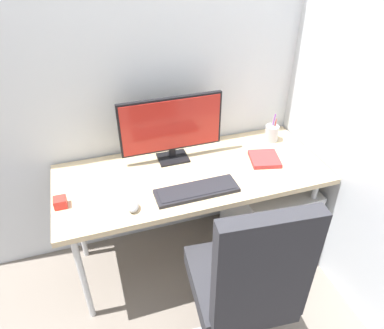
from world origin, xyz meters
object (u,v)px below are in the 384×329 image
(filing_cabinet, at_px, (267,213))
(pen_holder, at_px, (272,133))
(office_chair, at_px, (246,282))
(desk_clamp_accessory, at_px, (60,202))
(notebook, at_px, (264,159))
(mouse, at_px, (133,206))
(keyboard, at_px, (197,191))
(monitor, at_px, (171,127))

(filing_cabinet, bearing_deg, pen_holder, 69.18)
(office_chair, xyz_separation_m, desk_clamp_accessory, (-0.76, 0.60, 0.18))
(filing_cabinet, height_order, notebook, notebook)
(filing_cabinet, distance_m, notebook, 0.46)
(desk_clamp_accessory, bearing_deg, mouse, -22.05)
(pen_holder, height_order, notebook, pen_holder)
(mouse, height_order, notebook, mouse)
(office_chair, distance_m, mouse, 0.65)
(desk_clamp_accessory, bearing_deg, filing_cabinet, 2.06)
(notebook, bearing_deg, filing_cabinet, 9.51)
(filing_cabinet, bearing_deg, keyboard, -164.66)
(pen_holder, distance_m, desk_clamp_accessory, 1.35)
(filing_cabinet, bearing_deg, desk_clamp_accessory, -177.94)
(filing_cabinet, relative_size, notebook, 3.01)
(office_chair, height_order, notebook, office_chair)
(monitor, distance_m, pen_holder, 0.69)
(keyboard, relative_size, mouse, 5.56)
(office_chair, relative_size, mouse, 13.51)
(office_chair, xyz_separation_m, keyboard, (-0.07, 0.50, 0.17))
(filing_cabinet, bearing_deg, monitor, 160.74)
(mouse, bearing_deg, office_chair, -33.98)
(monitor, bearing_deg, office_chair, -83.04)
(notebook, bearing_deg, office_chair, -108.90)
(keyboard, bearing_deg, filing_cabinet, 15.34)
(monitor, bearing_deg, filing_cabinet, -19.26)
(keyboard, height_order, notebook, notebook)
(notebook, height_order, desk_clamp_accessory, desk_clamp_accessory)
(keyboard, distance_m, mouse, 0.35)
(keyboard, bearing_deg, desk_clamp_accessory, 171.13)
(notebook, bearing_deg, desk_clamp_accessory, -164.23)
(monitor, bearing_deg, notebook, -21.27)
(keyboard, distance_m, desk_clamp_accessory, 0.70)
(filing_cabinet, distance_m, pen_holder, 0.55)
(notebook, bearing_deg, keyboard, -148.58)
(office_chair, bearing_deg, monitor, 96.96)
(desk_clamp_accessory, bearing_deg, keyboard, -8.87)
(filing_cabinet, xyz_separation_m, monitor, (-0.59, 0.21, 0.66))
(office_chair, xyz_separation_m, filing_cabinet, (0.48, 0.65, -0.29))
(filing_cabinet, distance_m, monitor, 0.91)
(monitor, distance_m, keyboard, 0.41)
(filing_cabinet, bearing_deg, notebook, 176.16)
(mouse, bearing_deg, desk_clamp_accessory, 172.16)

